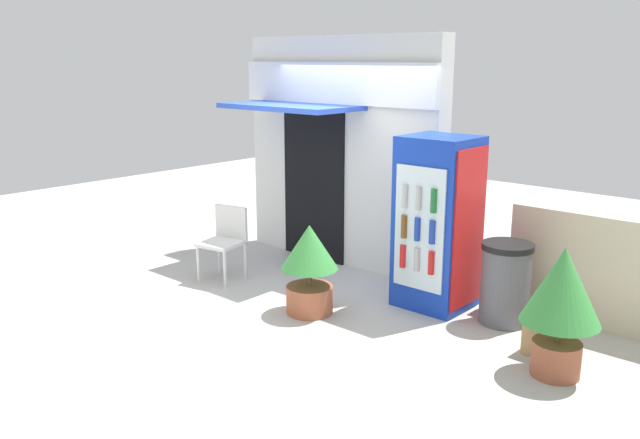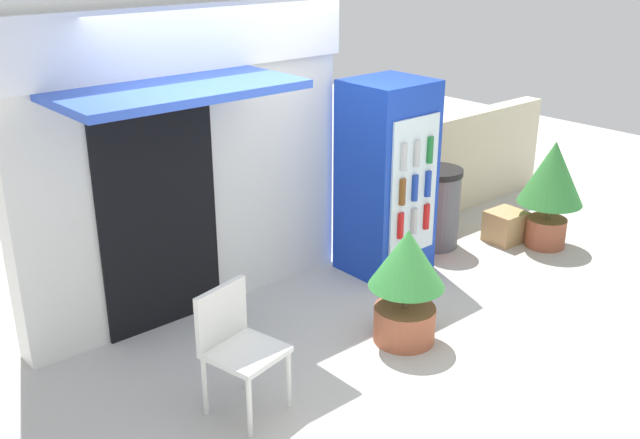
% 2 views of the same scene
% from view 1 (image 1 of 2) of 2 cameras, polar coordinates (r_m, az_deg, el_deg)
% --- Properties ---
extents(ground, '(16.00, 16.00, 0.00)m').
position_cam_1_polar(ground, '(7.45, -2.68, -6.53)').
color(ground, beige).
extents(storefront_building, '(2.95, 1.15, 2.85)m').
position_cam_1_polar(storefront_building, '(8.35, 1.66, 6.17)').
color(storefront_building, silver).
rests_on(storefront_building, ground).
extents(drink_cooler, '(0.74, 0.72, 1.82)m').
position_cam_1_polar(drink_cooler, '(7.00, 10.12, -0.30)').
color(drink_cooler, '#1438B2').
rests_on(drink_cooler, ground).
extents(plastic_chair, '(0.53, 0.54, 0.87)m').
position_cam_1_polar(plastic_chair, '(7.93, -8.17, -1.52)').
color(plastic_chair, silver).
rests_on(plastic_chair, ground).
extents(potted_plant_near_shop, '(0.59, 0.59, 0.94)m').
position_cam_1_polar(potted_plant_near_shop, '(6.78, -0.92, -3.75)').
color(potted_plant_near_shop, '#AD5B3D').
rests_on(potted_plant_near_shop, ground).
extents(potted_plant_curbside, '(0.65, 0.65, 1.11)m').
position_cam_1_polar(potted_plant_curbside, '(5.75, 20.14, -6.29)').
color(potted_plant_curbside, '#995138').
rests_on(potted_plant_curbside, ground).
extents(trash_bin, '(0.51, 0.51, 0.82)m').
position_cam_1_polar(trash_bin, '(6.82, 15.71, -5.30)').
color(trash_bin, '#595960').
rests_on(trash_bin, ground).
extents(cardboard_box, '(0.38, 0.35, 0.33)m').
position_cam_1_polar(cardboard_box, '(6.32, 19.17, -9.58)').
color(cardboard_box, tan).
rests_on(cardboard_box, ground).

